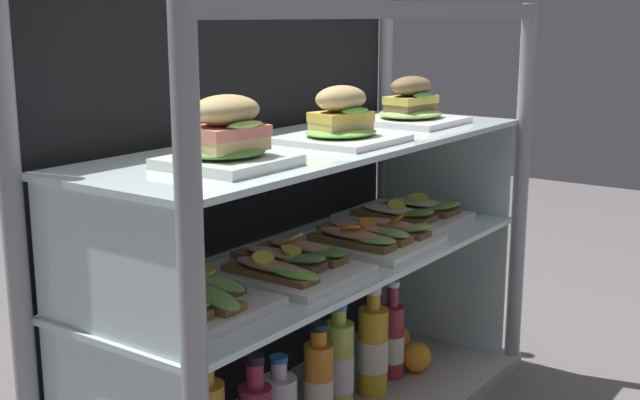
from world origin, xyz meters
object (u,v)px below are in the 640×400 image
open_sandwich_tray_mid_left (287,265)px  juice_bottle_back_right (318,385)px  open_sandwich_tray_left_of_center (369,237)px  plated_roll_sandwich_far_left (411,108)px  juice_bottle_front_left_end (373,350)px  juice_bottle_near_post (340,365)px  open_sandwich_tray_right_of_center (183,299)px  orange_fruit_near_left_post (395,339)px  open_sandwich_tray_center (408,213)px  juice_bottle_front_middle (392,340)px  plated_roll_sandwich_far_right (341,123)px  plated_roll_sandwich_near_left_corner (227,139)px  orange_fruit_beside_bottles (416,357)px

open_sandwich_tray_mid_left → juice_bottle_back_right: open_sandwich_tray_mid_left is taller
open_sandwich_tray_left_of_center → plated_roll_sandwich_far_left: bearing=5.8°
open_sandwich_tray_left_of_center → juice_bottle_back_right: size_ratio=1.18×
juice_bottle_front_left_end → juice_bottle_near_post: bearing=169.5°
open_sandwich_tray_right_of_center → orange_fruit_near_left_post: 0.85m
open_sandwich_tray_center → juice_bottle_back_right: (-0.40, -0.03, -0.28)m
open_sandwich_tray_center → juice_bottle_front_middle: 0.30m
plated_roll_sandwich_far_right → open_sandwich_tray_mid_left: size_ratio=0.77×
open_sandwich_tray_left_of_center → juice_bottle_front_middle: open_sandwich_tray_left_of_center is taller
plated_roll_sandwich_far_left → open_sandwich_tray_right_of_center: 0.76m
plated_roll_sandwich_far_left → open_sandwich_tray_left_of_center: plated_roll_sandwich_far_left is taller
plated_roll_sandwich_far_right → open_sandwich_tray_mid_left: 0.29m
juice_bottle_near_post → orange_fruit_near_left_post: juice_bottle_near_post is taller
plated_roll_sandwich_far_right → open_sandwich_tray_right_of_center: size_ratio=0.77×
plated_roll_sandwich_far_left → juice_bottle_back_right: bearing=-179.2°
open_sandwich_tray_center → juice_bottle_front_left_end: size_ratio=1.08×
open_sandwich_tray_left_of_center → orange_fruit_near_left_post: open_sandwich_tray_left_of_center is taller
plated_roll_sandwich_far_right → open_sandwich_tray_left_of_center: plated_roll_sandwich_far_right is taller
plated_roll_sandwich_near_left_corner → juice_bottle_near_post: 0.67m
plated_roll_sandwich_near_left_corner → juice_bottle_front_middle: size_ratio=0.78×
juice_bottle_back_right → orange_fruit_beside_bottles: bearing=-4.2°
juice_bottle_near_post → orange_fruit_near_left_post: 0.34m
open_sandwich_tray_right_of_center → open_sandwich_tray_left_of_center: same height
juice_bottle_front_middle → orange_fruit_near_left_post: size_ratio=3.06×
open_sandwich_tray_right_of_center → juice_bottle_front_middle: 0.72m
plated_roll_sandwich_far_left → orange_fruit_beside_bottles: (-0.00, -0.03, -0.59)m
juice_bottle_back_right → juice_bottle_front_middle: bearing=1.4°
plated_roll_sandwich_far_right → juice_bottle_front_middle: 0.60m
open_sandwich_tray_mid_left → juice_bottle_front_middle: 0.49m
open_sandwich_tray_left_of_center → juice_bottle_front_left_end: open_sandwich_tray_left_of_center is taller
plated_roll_sandwich_near_left_corner → orange_fruit_beside_bottles: plated_roll_sandwich_near_left_corner is taller
plated_roll_sandwich_far_right → juice_bottle_back_right: size_ratio=0.91×
juice_bottle_back_right → open_sandwich_tray_center: bearing=3.9°
orange_fruit_beside_bottles → orange_fruit_near_left_post: orange_fruit_near_left_post is taller
open_sandwich_tray_center → juice_bottle_back_right: open_sandwich_tray_center is taller
orange_fruit_near_left_post → plated_roll_sandwich_far_left: bearing=-133.9°
juice_bottle_front_left_end → orange_fruit_near_left_post: size_ratio=3.25×
plated_roll_sandwich_far_left → juice_bottle_front_left_end: plated_roll_sandwich_far_left is taller
open_sandwich_tray_right_of_center → open_sandwich_tray_center: open_sandwich_tray_right_of_center is taller
plated_roll_sandwich_near_left_corner → open_sandwich_tray_left_of_center: 0.53m
open_sandwich_tray_mid_left → juice_bottle_back_right: 0.30m
plated_roll_sandwich_near_left_corner → orange_fruit_near_left_post: size_ratio=2.38×
open_sandwich_tray_center → juice_bottle_near_post: (-0.30, -0.01, -0.28)m
open_sandwich_tray_left_of_center → juice_bottle_front_middle: 0.32m
open_sandwich_tray_mid_left → orange_fruit_beside_bottles: open_sandwich_tray_mid_left is taller
plated_roll_sandwich_far_right → plated_roll_sandwich_far_left: 0.33m
open_sandwich_tray_center → juice_bottle_front_left_end: bearing=-171.4°
plated_roll_sandwich_far_left → open_sandwich_tray_center: (0.04, 0.02, -0.26)m
open_sandwich_tray_right_of_center → orange_fruit_near_left_post: open_sandwich_tray_right_of_center is taller
plated_roll_sandwich_far_right → open_sandwich_tray_right_of_center: (-0.39, 0.05, -0.25)m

